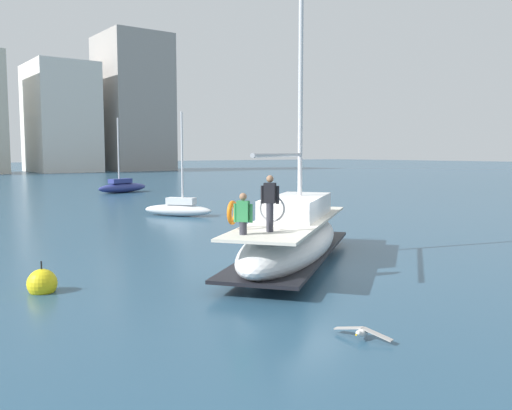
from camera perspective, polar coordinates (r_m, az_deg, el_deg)
name	(u,v)px	position (r m, az deg, el deg)	size (l,w,h in m)	color
ground_plane	(301,269)	(17.22, 4.72, -6.78)	(400.00, 400.00, 0.00)	#284C66
main_sailboat	(292,236)	(17.98, 3.86, -3.32)	(9.10, 7.71, 12.33)	white
moored_sloop_far	(178,208)	(31.62, -8.18, -0.31)	(3.27, 3.94, 5.98)	silver
moored_catamaran	(122,186)	(51.11, -13.89, 1.91)	(5.57, 2.91, 6.78)	navy
seagull	(362,332)	(11.17, 11.14, -12.98)	(0.52, 1.23, 0.18)	silver
mooring_buoy	(42,284)	(15.47, -21.60, -7.69)	(0.78, 0.78, 0.99)	yellow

